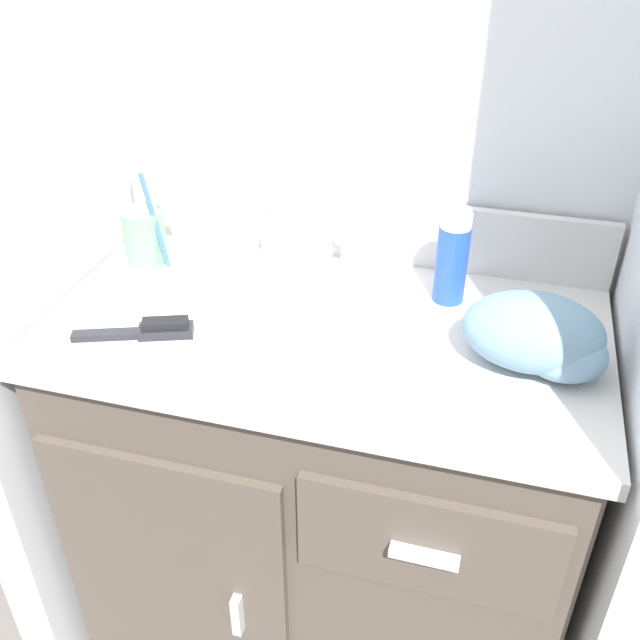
# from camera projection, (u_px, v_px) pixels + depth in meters

# --- Properties ---
(ground_plane) EXTENTS (6.00, 6.00, 0.00)m
(ground_plane) POSITION_uv_depth(u_px,v_px,m) (323.00, 623.00, 1.59)
(ground_plane) COLOR slate
(wall_back) EXTENTS (1.08, 0.08, 2.20)m
(wall_back) POSITION_uv_depth(u_px,v_px,m) (370.00, 89.00, 1.23)
(wall_back) COLOR silver
(wall_back) RESTS_ON ground_plane
(wall_left) EXTENTS (0.08, 0.57, 2.20)m
(wall_left) POSITION_uv_depth(u_px,v_px,m) (14.00, 115.00, 1.10)
(wall_left) COLOR silver
(wall_left) RESTS_ON ground_plane
(vanity) EXTENTS (0.90, 0.50, 0.80)m
(vanity) POSITION_uv_depth(u_px,v_px,m) (322.00, 492.00, 1.36)
(vanity) COLOR brown
(vanity) RESTS_ON ground_plane
(backsplash) EXTENTS (0.90, 0.02, 0.12)m
(backsplash) POSITION_uv_depth(u_px,v_px,m) (358.00, 227.00, 1.31)
(backsplash) COLOR silver
(backsplash) RESTS_ON vanity
(sink_faucet) EXTENTS (0.09, 0.09, 0.14)m
(sink_faucet) POSITION_uv_depth(u_px,v_px,m) (347.00, 254.00, 1.24)
(sink_faucet) COLOR silver
(sink_faucet) RESTS_ON vanity
(toothbrush_cup) EXTENTS (0.10, 0.08, 0.19)m
(toothbrush_cup) POSITION_uv_depth(u_px,v_px,m) (145.00, 235.00, 1.30)
(toothbrush_cup) COLOR gray
(toothbrush_cup) RESTS_ON vanity
(soap_dispenser) EXTENTS (0.06, 0.06, 0.14)m
(soap_dispenser) POSITION_uv_depth(u_px,v_px,m) (277.00, 236.00, 1.29)
(soap_dispenser) COLOR white
(soap_dispenser) RESTS_ON vanity
(shaving_cream_can) EXTENTS (0.05, 0.05, 0.16)m
(shaving_cream_can) POSITION_uv_depth(u_px,v_px,m) (452.00, 258.00, 1.17)
(shaving_cream_can) COLOR #234CB2
(shaving_cream_can) RESTS_ON vanity
(hairbrush) EXTENTS (0.19, 0.09, 0.03)m
(hairbrush) POSITION_uv_depth(u_px,v_px,m) (150.00, 330.00, 1.11)
(hairbrush) COLOR #232328
(hairbrush) RESTS_ON vanity
(hand_towel) EXTENTS (0.21, 0.16, 0.11)m
(hand_towel) POSITION_uv_depth(u_px,v_px,m) (540.00, 336.00, 1.03)
(hand_towel) COLOR #6B8EA8
(hand_towel) RESTS_ON vanity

